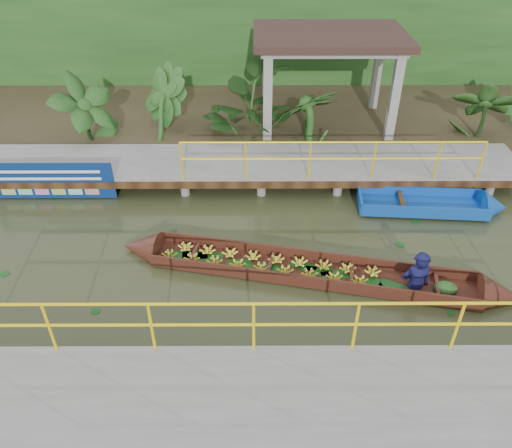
{
  "coord_description": "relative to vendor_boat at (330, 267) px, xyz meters",
  "views": [
    {
      "loc": [
        0.81,
        -8.47,
        6.99
      ],
      "look_at": [
        0.85,
        0.5,
        0.6
      ],
      "focal_mm": 35.0,
      "sensor_mm": 36.0,
      "label": 1
    }
  ],
  "objects": [
    {
      "name": "land_strip",
      "position": [
        -2.39,
        8.1,
        -0.05
      ],
      "size": [
        30.0,
        8.0,
        0.45
      ],
      "primitive_type": "cube",
      "color": "#2E2717",
      "rests_on": "ground"
    },
    {
      "name": "near_dock",
      "position": [
        -1.39,
        -3.6,
        0.02
      ],
      "size": [
        18.0,
        2.4,
        1.73
      ],
      "color": "slate",
      "rests_on": "ground"
    },
    {
      "name": "pavilion",
      "position": [
        0.61,
        6.9,
        2.54
      ],
      "size": [
        4.4,
        3.0,
        3.0
      ],
      "color": "slate",
      "rests_on": "ground"
    },
    {
      "name": "vendor_boat",
      "position": [
        0.0,
        0.0,
        0.0
      ],
      "size": [
        8.4,
        2.55,
        2.1
      ],
      "rotation": [
        0.0,
        0.0,
        -0.21
      ],
      "color": "#33150E",
      "rests_on": "ground"
    },
    {
      "name": "foliage_backdrop",
      "position": [
        -2.39,
        10.6,
        1.72
      ],
      "size": [
        30.0,
        0.8,
        4.0
      ],
      "primitive_type": "cube",
      "color": "#194014",
      "rests_on": "ground"
    },
    {
      "name": "ground",
      "position": [
        -2.39,
        0.6,
        -0.28
      ],
      "size": [
        80.0,
        80.0,
        0.0
      ],
      "primitive_type": "plane",
      "color": "#2D3118",
      "rests_on": "ground"
    },
    {
      "name": "moored_blue_boat",
      "position": [
        3.48,
        2.47,
        -0.12
      ],
      "size": [
        3.69,
        1.22,
        0.87
      ],
      "rotation": [
        0.0,
        0.0,
        -0.07
      ],
      "color": "#0E419B",
      "rests_on": "ground"
    },
    {
      "name": "far_dock",
      "position": [
        -2.37,
        4.03,
        0.2
      ],
      "size": [
        16.0,
        2.06,
        1.66
      ],
      "color": "slate",
      "rests_on": "ground"
    },
    {
      "name": "blue_banner",
      "position": [
        -6.77,
        3.08,
        0.28
      ],
      "size": [
        3.27,
        0.04,
        1.02
      ],
      "color": "navy",
      "rests_on": "ground"
    },
    {
      "name": "tropical_plants",
      "position": [
        -0.14,
        5.9,
        1.0
      ],
      "size": [
        14.33,
        1.33,
        1.67
      ],
      "color": "#194014",
      "rests_on": "ground"
    }
  ]
}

